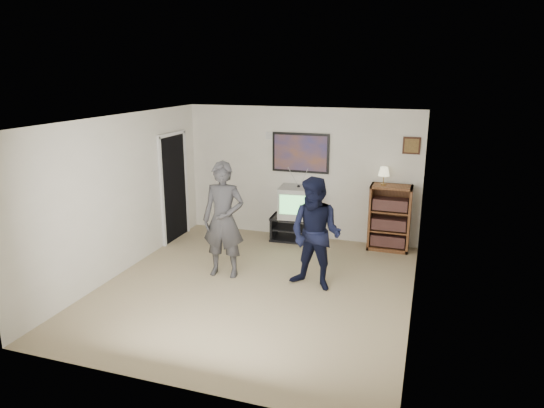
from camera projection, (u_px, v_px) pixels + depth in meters
The scene contains 13 objects.
room_shell at pixel (263, 201), 7.26m from camera, with size 4.51×5.00×2.51m.
media_stand at pixel (296, 228), 9.26m from camera, with size 0.96×0.57×0.46m.
crt_television at pixel (298, 202), 9.11m from camera, with size 0.69×0.58×0.58m, color #A6A7A1, non-canonical shape.
bookshelf at pixel (390, 218), 8.69m from camera, with size 0.72×0.41×1.19m, color #532F19, non-canonical shape.
table_lamp at pixel (384, 176), 8.54m from camera, with size 0.20×0.20×0.32m, color #F6F0BB, non-canonical shape.
person_tall at pixel (224, 220), 7.49m from camera, with size 0.67×0.44×1.82m, color #343437.
person_short at pixel (315, 234), 7.06m from camera, with size 0.82×0.64×1.68m, color black.
controller_left at pixel (226, 199), 7.59m from camera, with size 0.03×0.12×0.03m, color white.
controller_right at pixel (315, 221), 7.24m from camera, with size 0.04×0.13×0.04m, color white.
poster at pixel (300, 153), 9.11m from camera, with size 1.10×0.03×0.75m, color black.
air_vent at pixel (273, 136), 9.20m from camera, with size 0.28×0.02×0.14m, color white.
small_picture at pixel (412, 146), 8.45m from camera, with size 0.30×0.03×0.30m, color #341910.
doorway at pixel (174, 188), 9.15m from camera, with size 0.03×0.85×2.00m, color black.
Camera 1 is at (2.32, -6.27, 3.14)m, focal length 32.00 mm.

